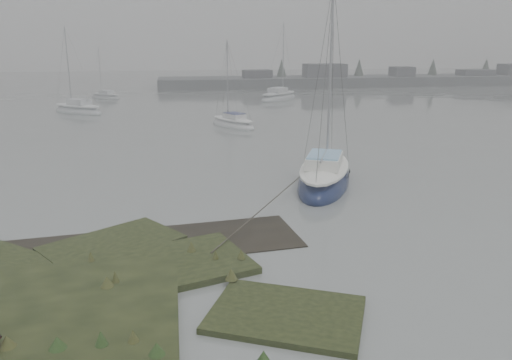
% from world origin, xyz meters
% --- Properties ---
extents(ground, '(160.00, 160.00, 0.00)m').
position_xyz_m(ground, '(0.00, 30.00, 0.00)').
color(ground, slate).
rests_on(ground, ground).
extents(far_shoreline, '(60.00, 8.00, 4.15)m').
position_xyz_m(far_shoreline, '(26.84, 61.90, 0.85)').
color(far_shoreline, '#4C4F51').
rests_on(far_shoreline, ground).
extents(sailboat_main, '(4.71, 7.11, 9.57)m').
position_xyz_m(sailboat_main, '(4.70, 10.37, 0.30)').
color(sailboat_main, '#0F183D').
rests_on(sailboat_main, ground).
extents(sailboat_white, '(3.82, 5.08, 6.94)m').
position_xyz_m(sailboat_white, '(2.52, 27.18, 0.22)').
color(sailboat_white, silver).
rests_on(sailboat_white, ground).
extents(sailboat_far_a, '(5.69, 5.30, 8.28)m').
position_xyz_m(sailboat_far_a, '(-10.63, 37.16, 0.26)').
color(sailboat_far_a, '#B7BDC2').
rests_on(sailboat_far_a, ground).
extents(sailboat_far_b, '(5.96, 6.09, 9.05)m').
position_xyz_m(sailboat_far_b, '(9.83, 44.91, 0.28)').
color(sailboat_far_b, '#A7ADB1').
rests_on(sailboat_far_b, ground).
extents(sailboat_far_c, '(4.20, 4.01, 6.17)m').
position_xyz_m(sailboat_far_c, '(-9.72, 49.54, 0.19)').
color(sailboat_far_c, '#A0A6A9').
rests_on(sailboat_far_c, ground).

